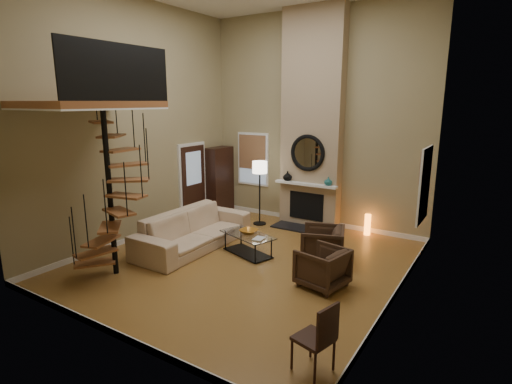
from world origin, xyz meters
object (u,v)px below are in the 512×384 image
Objects in this scene: armchair_far at (326,269)px; coffee_table at (248,242)px; side_chair at (319,335)px; sofa at (194,230)px; accent_lamp at (367,225)px; armchair_near at (326,246)px; hutch at (219,181)px; floor_lamp at (260,172)px.

coffee_table is at bearing -94.07° from armchair_far.
armchair_far is 2.39m from side_chair.
side_chair reaches higher than sofa.
coffee_table is at bearing 135.75° from side_chair.
armchair_near is at bearing -94.84° from accent_lamp.
armchair_near is 1.17m from armchair_far.
accent_lamp is at bearing 3.56° from hutch.
sofa is 1.32m from coffee_table.
floor_lamp is at bearing -166.03° from accent_lamp.
side_chair is at bearing -121.85° from sofa.
sofa is at bearing -94.59° from armchair_near.
hutch is 1.15× the size of floor_lamp.
hutch reaches higher than accent_lamp.
hutch is at bearing -176.44° from accent_lamp.
coffee_table is at bearing -64.85° from floor_lamp.
sofa is 2.17× the size of coffee_table.
hutch is 3.65× the size of accent_lamp.
armchair_near is (2.89, 0.76, -0.04)m from sofa.
floor_lamp is (-2.98, 2.57, 1.06)m from armchair_far.
side_chair is (4.18, -2.55, 0.13)m from sofa.
accent_lamp is (0.18, 2.17, -0.10)m from armchair_near.
accent_lamp is at bearing 101.39° from side_chair.
sofa is 4.25m from accent_lamp.
floor_lamp reaches higher than armchair_far.
floor_lamp is at bearing 115.15° from coffee_table.
hutch is 4.43m from accent_lamp.
armchair_far reaches higher than coffee_table.
accent_lamp is (1.79, 2.66, -0.03)m from coffee_table.
coffee_table is 3.21m from accent_lamp.
floor_lamp reaches higher than sofa.
armchair_far is (3.33, -0.32, -0.04)m from sofa.
sofa is 3.71× the size of armchair_far.
armchair_near is 3.13m from floor_lamp.
hutch is 2.30× the size of armchair_near.
hutch is at bearing 166.23° from floor_lamp.
hutch is 1.76m from floor_lamp.
hutch is 5.53m from armchair_far.
floor_lamp is 3.03m from accent_lamp.
hutch is at bearing -133.68° from armchair_near.
sofa reaches higher than accent_lamp.
hutch is at bearing 137.20° from coffee_table.
armchair_far is at bearing -15.92° from coffee_table.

